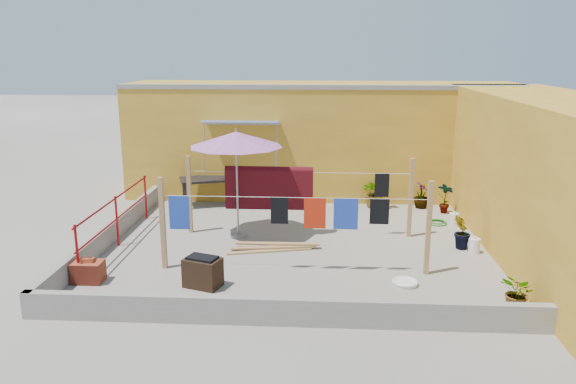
% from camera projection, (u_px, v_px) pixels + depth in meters
% --- Properties ---
extents(ground, '(80.00, 80.00, 0.00)m').
position_uv_depth(ground, '(297.00, 246.00, 12.10)').
color(ground, '#9E998E').
rests_on(ground, ground).
extents(wall_back, '(11.00, 3.27, 3.21)m').
position_uv_depth(wall_back, '(322.00, 139.00, 16.21)').
color(wall_back, gold).
rests_on(wall_back, ground).
extents(wall_right, '(2.40, 9.00, 3.20)m').
position_uv_depth(wall_right, '(552.00, 177.00, 11.40)').
color(wall_right, gold).
rests_on(wall_right, ground).
extents(parapet_front, '(8.30, 0.16, 0.44)m').
position_uv_depth(parapet_front, '(286.00, 312.00, 8.58)').
color(parapet_front, gray).
rests_on(parapet_front, ground).
extents(parapet_left, '(0.16, 7.30, 0.44)m').
position_uv_depth(parapet_left, '(111.00, 233.00, 12.28)').
color(parapet_left, gray).
rests_on(parapet_left, ground).
extents(red_railing, '(0.05, 4.20, 1.10)m').
position_uv_depth(red_railing, '(116.00, 213.00, 11.95)').
color(red_railing, maroon).
rests_on(red_railing, ground).
extents(clothesline_rig, '(5.09, 2.35, 1.80)m').
position_uv_depth(clothesline_rig, '(274.00, 192.00, 12.42)').
color(clothesline_rig, tan).
rests_on(clothesline_rig, ground).
extents(patio_umbrella, '(2.46, 2.46, 2.46)m').
position_uv_depth(patio_umbrella, '(236.00, 140.00, 12.16)').
color(patio_umbrella, gray).
rests_on(patio_umbrella, ground).
extents(outdoor_table, '(1.77, 1.27, 0.75)m').
position_uv_depth(outdoor_table, '(211.00, 180.00, 15.17)').
color(outdoor_table, black).
rests_on(outdoor_table, ground).
extents(brick_stack, '(0.53, 0.39, 0.46)m').
position_uv_depth(brick_stack, '(88.00, 272.00, 10.18)').
color(brick_stack, '#A43725').
rests_on(brick_stack, ground).
extents(lumber_pile, '(1.95, 0.59, 0.12)m').
position_uv_depth(lumber_pile, '(274.00, 247.00, 11.84)').
color(lumber_pile, tan).
rests_on(lumber_pile, ground).
extents(brazier, '(0.73, 0.60, 0.56)m').
position_uv_depth(brazier, '(203.00, 272.00, 9.97)').
color(brazier, '#301E13').
rests_on(brazier, ground).
extents(white_basin, '(0.47, 0.47, 0.08)m').
position_uv_depth(white_basin, '(405.00, 282.00, 10.09)').
color(white_basin, white).
rests_on(white_basin, ground).
extents(water_jug_a, '(0.23, 0.23, 0.36)m').
position_uv_depth(water_jug_a, '(474.00, 246.00, 11.65)').
color(water_jug_a, white).
rests_on(water_jug_a, ground).
extents(water_jug_b, '(0.23, 0.23, 0.35)m').
position_uv_depth(water_jug_b, '(454.00, 219.00, 13.46)').
color(water_jug_b, white).
rests_on(water_jug_b, ground).
extents(green_hose, '(0.47, 0.47, 0.07)m').
position_uv_depth(green_hose, '(437.00, 222.00, 13.63)').
color(green_hose, '#1E7119').
rests_on(green_hose, ground).
extents(plant_back_a, '(0.93, 0.88, 0.83)m').
position_uv_depth(plant_back_a, '(375.00, 192.00, 14.98)').
color(plant_back_a, '#1A5618').
rests_on(plant_back_a, ground).
extents(plant_back_b, '(0.46, 0.46, 0.70)m').
position_uv_depth(plant_back_b, '(421.00, 195.00, 14.92)').
color(plant_back_b, '#1A5618').
rests_on(plant_back_b, ground).
extents(plant_right_a, '(0.51, 0.49, 0.81)m').
position_uv_depth(plant_right_a, '(445.00, 198.00, 14.43)').
color(plant_right_a, '#1A5618').
rests_on(plant_right_a, ground).
extents(plant_right_b, '(0.42, 0.48, 0.77)m').
position_uv_depth(plant_right_b, '(462.00, 232.00, 11.80)').
color(plant_right_b, '#1A5618').
rests_on(plant_right_b, ground).
extents(plant_right_c, '(0.64, 0.68, 0.61)m').
position_uv_depth(plant_right_c, '(518.00, 293.00, 9.02)').
color(plant_right_c, '#1A5618').
rests_on(plant_right_c, ground).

